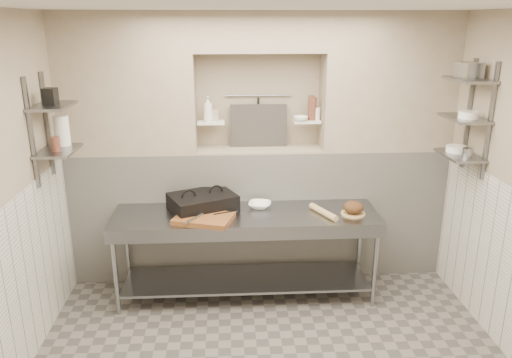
{
  "coord_description": "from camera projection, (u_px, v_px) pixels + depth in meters",
  "views": [
    {
      "loc": [
        -0.33,
        -3.35,
        2.71
      ],
      "look_at": [
        -0.08,
        0.9,
        1.35
      ],
      "focal_mm": 35.0,
      "sensor_mm": 36.0,
      "label": 1
    }
  ],
  "objects": [
    {
      "name": "wall_back",
      "position": [
        258.0,
        144.0,
        5.5
      ],
      "size": [
        4.0,
        0.1,
        2.8
      ],
      "primitive_type": "cube",
      "color": "tan",
      "rests_on": "ground"
    },
    {
      "name": "backwall_lower",
      "position": [
        259.0,
        212.0,
        5.48
      ],
      "size": [
        4.0,
        0.4,
        1.4
      ],
      "primitive_type": "cube",
      "color": "silver",
      "rests_on": "floor"
    },
    {
      "name": "alcove_sill",
      "position": [
        259.0,
        149.0,
        5.26
      ],
      "size": [
        1.3,
        0.4,
        0.02
      ],
      "primitive_type": "cube",
      "color": "tan",
      "rests_on": "backwall_lower"
    },
    {
      "name": "backwall_pillar_left",
      "position": [
        127.0,
        84.0,
        4.98
      ],
      "size": [
        1.35,
        0.4,
        1.4
      ],
      "primitive_type": "cube",
      "color": "tan",
      "rests_on": "backwall_lower"
    },
    {
      "name": "backwall_pillar_right",
      "position": [
        388.0,
        82.0,
        5.13
      ],
      "size": [
        1.35,
        0.4,
        1.4
      ],
      "primitive_type": "cube",
      "color": "tan",
      "rests_on": "backwall_lower"
    },
    {
      "name": "backwall_header",
      "position": [
        259.0,
        32.0,
        4.9
      ],
      "size": [
        1.3,
        0.4,
        0.4
      ],
      "primitive_type": "cube",
      "color": "tan",
      "rests_on": "backwall_lower"
    },
    {
      "name": "wainscot_left",
      "position": [
        7.0,
        304.0,
        3.71
      ],
      "size": [
        0.02,
        3.9,
        1.4
      ],
      "primitive_type": "cube",
      "color": "silver",
      "rests_on": "floor"
    },
    {
      "name": "alcove_shelf_left",
      "position": [
        211.0,
        122.0,
        5.15
      ],
      "size": [
        0.28,
        0.16,
        0.02
      ],
      "primitive_type": "cube",
      "color": "white",
      "rests_on": "backwall_lower"
    },
    {
      "name": "alcove_shelf_right",
      "position": [
        307.0,
        121.0,
        5.2
      ],
      "size": [
        0.28,
        0.16,
        0.02
      ],
      "primitive_type": "cube",
      "color": "white",
      "rests_on": "backwall_lower"
    },
    {
      "name": "utensil_rail",
      "position": [
        258.0,
        95.0,
        5.26
      ],
      "size": [
        0.7,
        0.02,
        0.02
      ],
      "primitive_type": "cylinder",
      "rotation": [
        0.0,
        1.57,
        0.0
      ],
      "color": "gray",
      "rests_on": "wall_back"
    },
    {
      "name": "hanging_steel",
      "position": [
        258.0,
        112.0,
        5.29
      ],
      "size": [
        0.02,
        0.02,
        0.3
      ],
      "primitive_type": "cylinder",
      "color": "black",
      "rests_on": "utensil_rail"
    },
    {
      "name": "splash_panel",
      "position": [
        259.0,
        126.0,
        5.29
      ],
      "size": [
        0.6,
        0.08,
        0.45
      ],
      "primitive_type": "cube",
      "rotation": [
        -0.14,
        0.0,
        0.0
      ],
      "color": "#383330",
      "rests_on": "alcove_sill"
    },
    {
      "name": "shelf_rail_left_a",
      "position": [
        48.0,
        124.0,
        4.56
      ],
      "size": [
        0.03,
        0.03,
        0.95
      ],
      "primitive_type": "cube",
      "color": "slate",
      "rests_on": "wall_left"
    },
    {
      "name": "shelf_rail_left_b",
      "position": [
        31.0,
        134.0,
        4.18
      ],
      "size": [
        0.03,
        0.03,
        0.95
      ],
      "primitive_type": "cube",
      "color": "slate",
      "rests_on": "wall_left"
    },
    {
      "name": "wall_shelf_left_lower",
      "position": [
        58.0,
        151.0,
        4.44
      ],
      "size": [
        0.3,
        0.5,
        0.02
      ],
      "primitive_type": "cube",
      "color": "slate",
      "rests_on": "wall_left"
    },
    {
      "name": "wall_shelf_left_upper",
      "position": [
        53.0,
        106.0,
        4.32
      ],
      "size": [
        0.3,
        0.5,
        0.03
      ],
      "primitive_type": "cube",
      "color": "slate",
      "rests_on": "wall_left"
    },
    {
      "name": "shelf_rail_right_a",
      "position": [
        469.0,
        114.0,
        4.77
      ],
      "size": [
        0.03,
        0.03,
        1.05
      ],
      "primitive_type": "cube",
      "color": "slate",
      "rests_on": "wall_right"
    },
    {
      "name": "shelf_rail_right_b",
      "position": [
        490.0,
        122.0,
        4.39
      ],
      "size": [
        0.03,
        0.03,
        1.05
      ],
      "primitive_type": "cube",
      "color": "slate",
      "rests_on": "wall_right"
    },
    {
      "name": "wall_shelf_right_lower",
      "position": [
        460.0,
        155.0,
        4.67
      ],
      "size": [
        0.3,
        0.5,
        0.02
      ],
      "primitive_type": "cube",
      "color": "slate",
      "rests_on": "wall_right"
    },
    {
      "name": "wall_shelf_right_mid",
      "position": [
        464.0,
        118.0,
        4.57
      ],
      "size": [
        0.3,
        0.5,
        0.02
      ],
      "primitive_type": "cube",
      "color": "slate",
      "rests_on": "wall_right"
    },
    {
      "name": "wall_shelf_right_upper",
      "position": [
        469.0,
        80.0,
        4.46
      ],
      "size": [
        0.3,
        0.5,
        0.03
      ],
      "primitive_type": "cube",
      "color": "slate",
      "rests_on": "wall_right"
    },
    {
      "name": "prep_table",
      "position": [
        246.0,
        238.0,
        4.95
      ],
      "size": [
        2.6,
        0.7,
        0.9
      ],
      "color": "gray",
      "rests_on": "floor"
    },
    {
      "name": "panini_press",
      "position": [
        203.0,
        202.0,
        4.94
      ],
      "size": [
        0.74,
        0.66,
        0.17
      ],
      "rotation": [
        0.0,
        0.0,
        0.42
      ],
      "color": "black",
      "rests_on": "prep_table"
    },
    {
      "name": "cutting_board",
      "position": [
        204.0,
        219.0,
        4.7
      ],
      "size": [
        0.61,
        0.51,
        0.05
      ],
      "primitive_type": "cube",
      "rotation": [
        0.0,
        0.0,
        -0.31
      ],
      "color": "brown",
      "rests_on": "prep_table"
    },
    {
      "name": "knife_blade",
      "position": [
        226.0,
        213.0,
        4.78
      ],
      "size": [
        0.24,
        0.12,
        0.01
      ],
      "primitive_type": "cube",
      "rotation": [
        0.0,
        0.0,
        0.38
      ],
      "color": "gray",
      "rests_on": "cutting_board"
    },
    {
      "name": "tongs",
      "position": [
        195.0,
        218.0,
        4.62
      ],
      "size": [
        0.16,
        0.23,
        0.02
      ],
      "primitive_type": "cylinder",
      "rotation": [
        1.57,
        0.0,
        -0.56
      ],
      "color": "gray",
      "rests_on": "cutting_board"
    },
    {
      "name": "mixing_bowl",
      "position": [
        260.0,
        205.0,
        5.03
      ],
      "size": [
        0.27,
        0.27,
        0.06
      ],
      "primitive_type": "imported",
      "rotation": [
        0.0,
        0.0,
        -0.22
      ],
      "color": "white",
      "rests_on": "prep_table"
    },
    {
      "name": "rolling_pin",
      "position": [
        323.0,
        212.0,
        4.84
      ],
      "size": [
        0.23,
        0.39,
        0.06
      ],
      "primitive_type": "cylinder",
      "rotation": [
        1.57,
        0.0,
        0.44
      ],
      "color": "tan",
      "rests_on": "prep_table"
    },
    {
      "name": "bread_board",
      "position": [
        353.0,
        214.0,
        4.87
      ],
      "size": [
        0.24,
        0.24,
        0.01
      ],
      "primitive_type": "cylinder",
      "color": "tan",
      "rests_on": "prep_table"
    },
    {
      "name": "bread_loaf",
      "position": [
        353.0,
        207.0,
        4.85
      ],
      "size": [
        0.2,
        0.2,
        0.12
      ],
      "primitive_type": "ellipsoid",
      "color": "#4C2D19",
      "rests_on": "bread_board"
    },
    {
      "name": "bottle_soap",
      "position": [
        208.0,
        109.0,
        5.11
      ],
      "size": [
        0.13,
        0.13,
        0.26
      ],
      "primitive_type": "imported",
      "rotation": [
        0.0,
        0.0,
        0.35
      ],
      "color": "white",
      "rests_on": "alcove_shelf_left"
    },
    {
      "name": "jar_alcove",
      "position": [
        215.0,
        115.0,
        5.17
      ],
      "size": [
        0.08,
        0.08,
        0.12
      ],
      "primitive_type": "cube",
      "color": "tan",
      "rests_on": "alcove_shelf_left"
    },
    {
      "name": "bowl_alcove",
      "position": [
        301.0,
        119.0,
        5.15
      ],
      "size": [
        0.18,
        0.18,
        0.05
      ],
      "primitive_type": "imported",
      "rotation": [
        0.0,
        0.0,
        0.21
      ],
      "color": "white",
      "rests_on": "alcove_shelf_right"
    },
    {
      "name": "condiment_a",
      "position": [
        313.0,
        109.0,
        5.17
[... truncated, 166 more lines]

